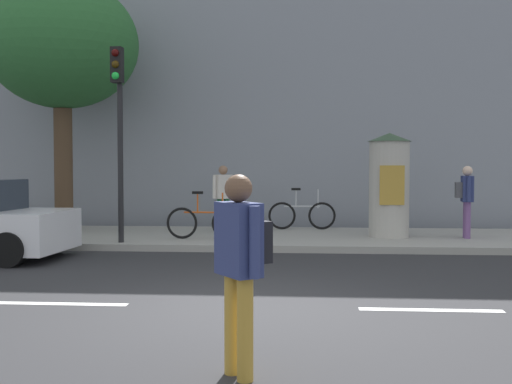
# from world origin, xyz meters

# --- Properties ---
(ground_plane) EXTENTS (80.00, 80.00, 0.00)m
(ground_plane) POSITION_xyz_m (0.00, 0.00, 0.00)
(ground_plane) COLOR #2B2B2D
(sidewalk_curb) EXTENTS (36.00, 4.00, 0.15)m
(sidewalk_curb) POSITION_xyz_m (0.00, 7.00, 0.07)
(sidewalk_curb) COLOR #9E9B93
(sidewalk_curb) RESTS_ON ground_plane
(lane_markings) EXTENTS (25.80, 0.16, 0.01)m
(lane_markings) POSITION_xyz_m (-0.00, 0.00, 0.00)
(lane_markings) COLOR silver
(lane_markings) RESTS_ON ground_plane
(building_backdrop) EXTENTS (36.00, 5.00, 9.00)m
(building_backdrop) POSITION_xyz_m (0.00, 12.00, 4.50)
(building_backdrop) COLOR gray
(building_backdrop) RESTS_ON ground_plane
(traffic_light) EXTENTS (0.24, 0.45, 4.19)m
(traffic_light) POSITION_xyz_m (-3.17, 5.24, 2.98)
(traffic_light) COLOR black
(traffic_light) RESTS_ON sidewalk_curb
(poster_column) EXTENTS (1.02, 1.02, 2.44)m
(poster_column) POSITION_xyz_m (2.81, 6.83, 1.39)
(poster_column) COLOR #B2ADA3
(poster_column) RESTS_ON sidewalk_curb
(street_tree) EXTENTS (3.80, 3.80, 6.35)m
(street_tree) POSITION_xyz_m (-5.24, 7.38, 4.84)
(street_tree) COLOR #4C3826
(street_tree) RESTS_ON sidewalk_curb
(pedestrian_near_pole) EXTENTS (0.52, 0.53, 1.75)m
(pedestrian_near_pole) POSITION_xyz_m (0.25, -2.63, 1.05)
(pedestrian_near_pole) COLOR #B78C33
(pedestrian_near_pole) RESTS_ON ground_plane
(pedestrian_in_dark_shirt) EXTENTS (0.49, 0.48, 1.68)m
(pedestrian_in_dark_shirt) POSITION_xyz_m (-1.20, 7.56, 1.14)
(pedestrian_in_dark_shirt) COLOR #1E5938
(pedestrian_in_dark_shirt) RESTS_ON sidewalk_curb
(pedestrian_tallest) EXTENTS (0.41, 0.59, 1.67)m
(pedestrian_tallest) POSITION_xyz_m (4.55, 6.72, 1.14)
(pedestrian_tallest) COLOR #724C84
(pedestrian_tallest) RESTS_ON sidewalk_curb
(bicycle_leaning) EXTENTS (1.77, 0.13, 1.09)m
(bicycle_leaning) POSITION_xyz_m (0.77, 8.41, 0.54)
(bicycle_leaning) COLOR black
(bicycle_leaning) RESTS_ON sidewalk_curb
(bicycle_upright) EXTENTS (1.77, 0.12, 1.09)m
(bicycle_upright) POSITION_xyz_m (-1.45, 6.10, 0.54)
(bicycle_upright) COLOR black
(bicycle_upright) RESTS_ON sidewalk_curb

